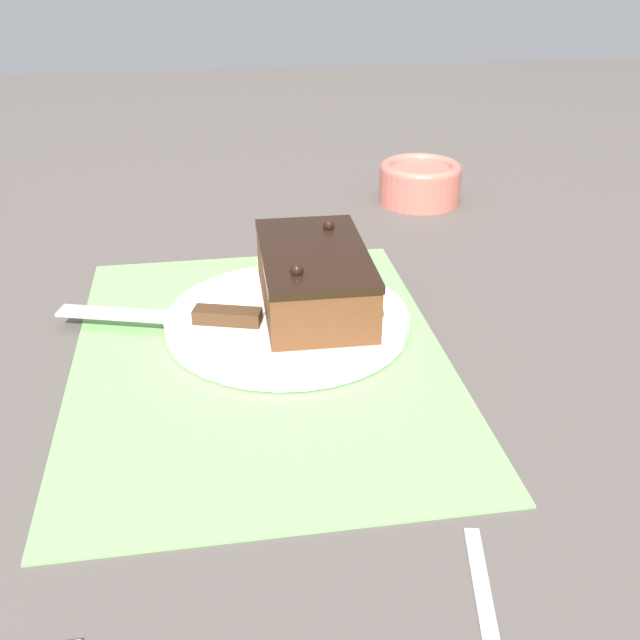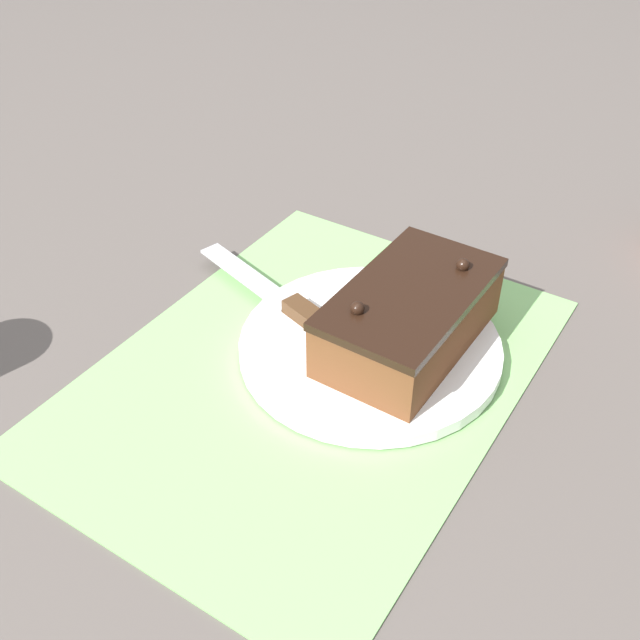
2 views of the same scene
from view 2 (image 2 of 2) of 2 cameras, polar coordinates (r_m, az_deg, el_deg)
name	(u,v)px [view 2 (image 2 of 2)]	position (r m, az deg, el deg)	size (l,w,h in m)	color
ground_plane	(310,374)	(0.67, -0.73, -4.10)	(3.00, 3.00, 0.00)	#544C47
placemat_woven	(310,372)	(0.67, -0.74, -3.98)	(0.46, 0.34, 0.00)	#7AB266
cake_plate	(370,346)	(0.69, 3.83, -2.01)	(0.24, 0.24, 0.01)	white
chocolate_cake	(409,316)	(0.66, 6.82, 0.29)	(0.18, 0.11, 0.07)	brown
serving_knife	(289,303)	(0.72, -2.40, 1.29)	(0.08, 0.20, 0.01)	#472D19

